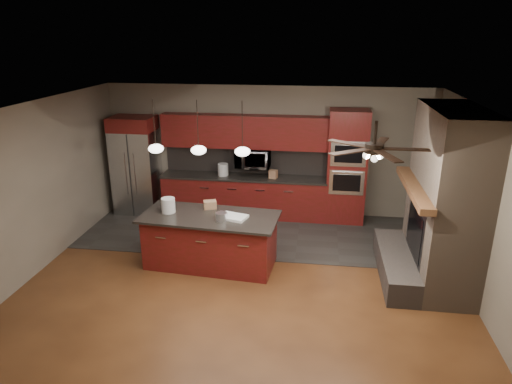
% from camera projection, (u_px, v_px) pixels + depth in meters
% --- Properties ---
extents(ground, '(7.00, 7.00, 0.00)m').
position_uv_depth(ground, '(246.00, 277.00, 7.56)').
color(ground, brown).
rests_on(ground, ground).
extents(ceiling, '(7.00, 6.00, 0.02)m').
position_uv_depth(ceiling, '(244.00, 108.00, 6.63)').
color(ceiling, white).
rests_on(ceiling, back_wall).
extents(back_wall, '(7.00, 0.02, 2.80)m').
position_uv_depth(back_wall, '(267.00, 151.00, 9.90)').
color(back_wall, gray).
rests_on(back_wall, ground).
extents(right_wall, '(0.02, 6.00, 2.80)m').
position_uv_depth(right_wall, '(482.00, 209.00, 6.64)').
color(right_wall, gray).
rests_on(right_wall, ground).
extents(left_wall, '(0.02, 6.00, 2.80)m').
position_uv_depth(left_wall, '(37.00, 188.00, 7.55)').
color(left_wall, gray).
rests_on(left_wall, ground).
extents(slate_tile_patch, '(7.00, 2.40, 0.01)m').
position_uv_depth(slate_tile_patch, '(260.00, 232.00, 9.24)').
color(slate_tile_patch, '#2D2B29').
rests_on(slate_tile_patch, ground).
extents(fireplace_column, '(1.30, 2.10, 2.80)m').
position_uv_depth(fireplace_column, '(441.00, 205.00, 7.11)').
color(fireplace_column, '#796757').
rests_on(fireplace_column, ground).
extents(back_cabinetry, '(3.59, 0.64, 2.20)m').
position_uv_depth(back_cabinetry, '(244.00, 176.00, 9.89)').
color(back_cabinetry, maroon).
rests_on(back_cabinetry, ground).
extents(oven_tower, '(0.80, 0.63, 2.38)m').
position_uv_depth(oven_tower, '(347.00, 167.00, 9.46)').
color(oven_tower, maroon).
rests_on(oven_tower, ground).
extents(microwave, '(0.73, 0.41, 0.50)m').
position_uv_depth(microwave, '(253.00, 158.00, 9.74)').
color(microwave, silver).
rests_on(microwave, back_cabinetry).
extents(refrigerator, '(0.92, 0.75, 2.15)m').
position_uv_depth(refrigerator, '(136.00, 165.00, 10.03)').
color(refrigerator, silver).
rests_on(refrigerator, ground).
extents(kitchen_island, '(2.38, 1.23, 0.92)m').
position_uv_depth(kitchen_island, '(210.00, 240.00, 7.83)').
color(kitchen_island, maroon).
rests_on(kitchen_island, ground).
extents(white_bucket, '(0.32, 0.32, 0.25)m').
position_uv_depth(white_bucket, '(168.00, 205.00, 7.78)').
color(white_bucket, silver).
rests_on(white_bucket, kitchen_island).
extents(paint_can, '(0.26, 0.26, 0.13)m').
position_uv_depth(paint_can, '(221.00, 216.00, 7.47)').
color(paint_can, silver).
rests_on(paint_can, kitchen_island).
extents(paint_tray, '(0.51, 0.42, 0.04)m').
position_uv_depth(paint_tray, '(233.00, 217.00, 7.56)').
color(paint_tray, white).
rests_on(paint_tray, kitchen_island).
extents(cardboard_box, '(0.26, 0.22, 0.14)m').
position_uv_depth(cardboard_box, '(210.00, 205.00, 7.97)').
color(cardboard_box, '#956C4D').
rests_on(cardboard_box, kitchen_island).
extents(counter_bucket, '(0.24, 0.24, 0.26)m').
position_uv_depth(counter_bucket, '(223.00, 170.00, 9.86)').
color(counter_bucket, silver).
rests_on(counter_bucket, back_cabinetry).
extents(counter_box, '(0.19, 0.17, 0.18)m').
position_uv_depth(counter_box, '(273.00, 174.00, 9.69)').
color(counter_box, '#9E7051').
rests_on(counter_box, back_cabinetry).
extents(pendant_left, '(0.26, 0.26, 0.92)m').
position_uv_depth(pendant_left, '(156.00, 148.00, 7.78)').
color(pendant_left, black).
rests_on(pendant_left, ceiling).
extents(pendant_center, '(0.26, 0.26, 0.92)m').
position_uv_depth(pendant_center, '(199.00, 150.00, 7.68)').
color(pendant_center, black).
rests_on(pendant_center, ceiling).
extents(pendant_right, '(0.26, 0.26, 0.92)m').
position_uv_depth(pendant_right, '(242.00, 151.00, 7.58)').
color(pendant_right, black).
rests_on(pendant_right, ceiling).
extents(ceiling_fan, '(1.27, 1.33, 0.41)m').
position_uv_depth(ceiling_fan, '(374.00, 148.00, 5.76)').
color(ceiling_fan, black).
rests_on(ceiling_fan, ceiling).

